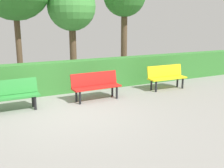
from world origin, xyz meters
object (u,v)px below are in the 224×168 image
bench_yellow (166,76)px  bench_red (96,85)px  bench_green (11,94)px  tree_mid (72,8)px

bench_yellow → bench_red: same height
bench_yellow → bench_green: (5.36, 0.09, 0.00)m
bench_green → bench_red: bearing=177.6°
bench_red → bench_green: size_ratio=1.06×
bench_yellow → tree_mid: tree_mid is taller
bench_yellow → bench_green: size_ratio=0.99×
bench_red → tree_mid: tree_mid is taller
bench_green → tree_mid: size_ratio=0.38×
bench_red → bench_green: 2.52m
bench_red → tree_mid: bearing=-97.7°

